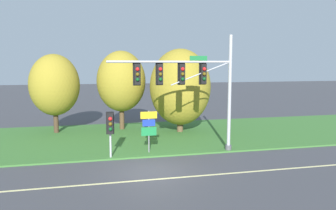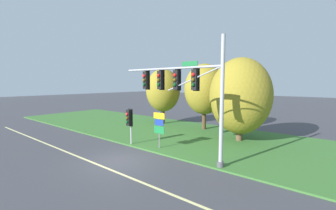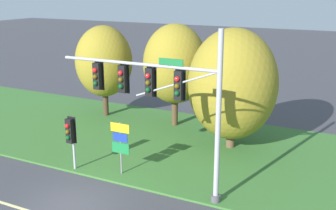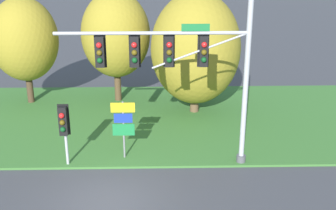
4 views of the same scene
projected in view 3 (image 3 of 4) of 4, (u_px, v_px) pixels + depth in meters
name	position (u px, v px, depth m)	size (l,w,h in m)	color
ground_plane	(70.00, 204.00, 17.83)	(160.00, 160.00, 0.00)	#3D3D42
grass_verge	(161.00, 141.00, 24.89)	(48.00, 11.50, 0.10)	#386B2D
traffic_signal_mast	(162.00, 93.00, 17.76)	(7.81, 0.49, 7.28)	#9EA0A5
pedestrian_signal_near_kerb	(71.00, 133.00, 20.42)	(0.46, 0.55, 2.73)	#9EA0A5
route_sign_post	(120.00, 141.00, 20.09)	(1.03, 0.08, 2.62)	slate
tree_nearest_road	(104.00, 62.00, 28.80)	(3.91, 3.91, 6.29)	#423021
tree_left_of_mast	(175.00, 64.00, 26.64)	(4.06, 4.06, 6.60)	#4C3823
tree_behind_signpost	(233.00, 84.00, 22.97)	(4.91, 4.91, 6.72)	brown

